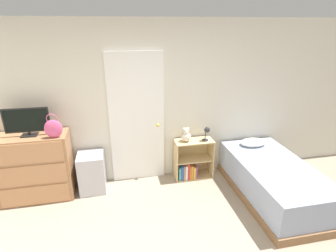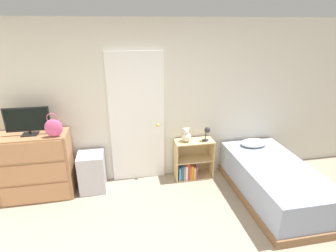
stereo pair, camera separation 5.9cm
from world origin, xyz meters
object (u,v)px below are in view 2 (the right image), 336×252
Objects in this scene: dresser at (36,166)px; tv at (27,121)px; desk_lamp at (207,132)px; storage_bin at (92,172)px; teddy_bear at (186,136)px; handbag at (53,128)px; bookshelf at (190,163)px; bed at (273,181)px.

tv is at bearing 5.82° from dresser.
desk_lamp is (2.61, 0.04, -0.38)m from tv.
teddy_bear is (1.51, 0.05, 0.47)m from storage_bin.
tv is 2.32m from teddy_bear.
desk_lamp is at bearing 4.49° from handbag.
bookshelf is at bearing 1.96° from storage_bin.
handbag is 0.56× the size of storage_bin.
storage_bin is 0.33× the size of bed.
bookshelf is 2.81× the size of teddy_bear.
handbag reaches higher than teddy_bear.
handbag is 1.44× the size of desk_lamp.
dresser reaches higher than storage_bin.
storage_bin is (0.78, 0.02, -0.19)m from dresser.
teddy_bear reaches higher than desk_lamp.
tv is 2.48× the size of desk_lamp.
storage_bin is 0.91× the size of bookshelf.
teddy_bear is at bearing -179.37° from bookshelf.
bed is at bearing -15.20° from storage_bin.
handbag is 2.21m from bookshelf.
dresser is 2.39m from bookshelf.
teddy_bear is (2.28, 0.08, -0.44)m from tv.
handbag is (0.36, -0.14, -0.08)m from tv.
tv is 3.62m from bed.
tv reaches higher than storage_bin.
storage_bin is 1.92m from desk_lamp.
desk_lamp is (1.85, 0.01, 0.53)m from storage_bin.
storage_bin is at bearing -177.96° from teddy_bear.
bookshelf is 1.31m from bed.
dresser is 0.75m from handbag.
desk_lamp is 0.13× the size of bed.
bed is at bearing -36.36° from bookshelf.
dresser is 1.70× the size of tv.
dresser reaches higher than bookshelf.
dresser is 4.22× the size of desk_lamp.
dresser reaches higher than bed.
bookshelf reaches higher than storage_bin.
storage_bin is 2.57× the size of teddy_bear.
bookshelf reaches higher than bed.
handbag is at bearing -173.51° from teddy_bear.
storage_bin is at bearing 1.83° from dresser.
desk_lamp is 1.23m from bed.
tv is 1.19m from storage_bin.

